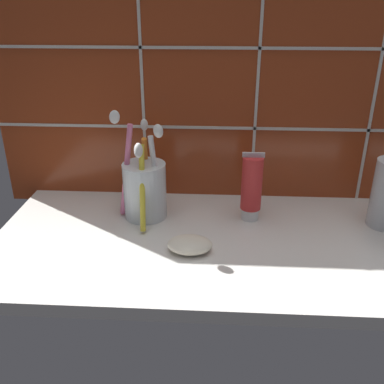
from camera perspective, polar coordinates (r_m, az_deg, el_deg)
The scene contains 5 objects.
sink_counter at distance 68.43cm, azimuth 6.99°, elevation -7.06°, with size 79.61×33.98×2.00cm, color silver.
tile_wall_backsplash at distance 77.31cm, azimuth 7.05°, elevation 12.05°, with size 89.61×1.72×40.19cm.
toothbrush_cup at distance 72.58cm, azimuth -6.35°, elevation 0.62°, with size 9.21×15.00×18.64cm.
toothpaste_tube at distance 71.70cm, azimuth 7.95°, elevation 0.64°, with size 3.61×3.44×11.95cm.
soap_bar at distance 64.00cm, azimuth -0.32°, elevation -7.03°, with size 6.72×4.86×2.31cm, color silver.
Camera 1 is at (-4.89, -58.08, 36.86)cm, focal length 40.00 mm.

